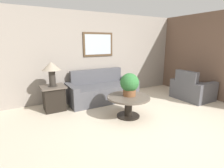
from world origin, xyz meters
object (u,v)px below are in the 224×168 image
at_px(armchair, 192,90).
at_px(potted_plant_on_table, 130,84).
at_px(side_table, 54,98).
at_px(coffee_table, 128,102).
at_px(table_lamp, 51,69).
at_px(couch_main, 102,91).

xyz_separation_m(armchair, potted_plant_on_table, (-2.41, -0.08, 0.48)).
bearing_deg(side_table, armchair, -16.75).
relative_size(armchair, side_table, 1.67).
distance_m(coffee_table, table_lamp, 2.07).
bearing_deg(side_table, coffee_table, -42.01).
bearing_deg(armchair, potted_plant_on_table, 91.27).
relative_size(couch_main, potted_plant_on_table, 3.81).
xyz_separation_m(side_table, table_lamp, (0.00, -0.00, 0.76)).
distance_m(couch_main, potted_plant_on_table, 1.42).
bearing_deg(coffee_table, couch_main, 90.80).
relative_size(side_table, potted_plant_on_table, 1.19).
height_order(side_table, table_lamp, table_lamp).
relative_size(table_lamp, potted_plant_on_table, 1.15).
relative_size(couch_main, table_lamp, 3.31).
bearing_deg(table_lamp, coffee_table, -42.01).
xyz_separation_m(couch_main, coffee_table, (0.02, -1.38, 0.06)).
bearing_deg(potted_plant_on_table, coffee_table, -138.61).
height_order(couch_main, coffee_table, couch_main).
bearing_deg(potted_plant_on_table, side_table, 139.89).
bearing_deg(coffee_table, armchair, 2.83).
relative_size(couch_main, side_table, 3.21).
bearing_deg(table_lamp, potted_plant_on_table, -40.11).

